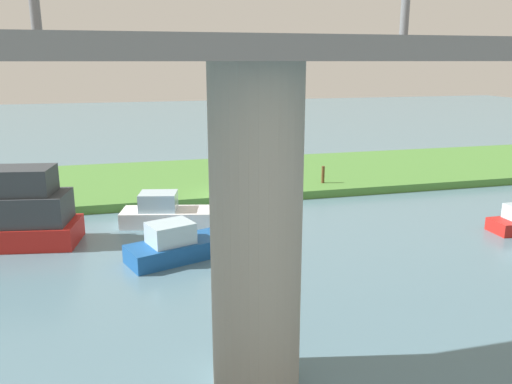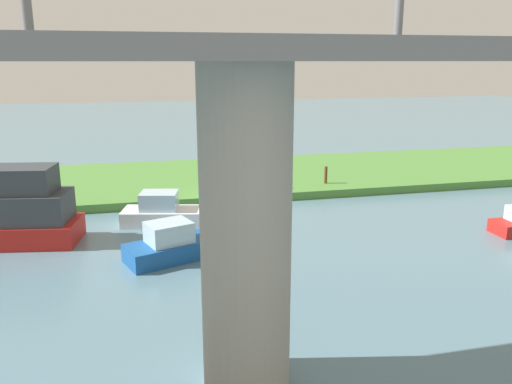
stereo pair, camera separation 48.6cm
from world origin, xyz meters
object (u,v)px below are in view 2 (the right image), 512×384
at_px(person_on_bank, 267,177).
at_px(houseboat_blue, 180,244).
at_px(mooring_post, 326,175).
at_px(pontoon_yellow, 170,213).
at_px(bridge_pylon, 246,235).

distance_m(person_on_bank, houseboat_blue, 10.92).
relative_size(person_on_bank, mooring_post, 1.27).
bearing_deg(pontoon_yellow, bridge_pylon, 93.91).
height_order(bridge_pylon, person_on_bank, bridge_pylon).
bearing_deg(houseboat_blue, mooring_post, -137.16).
xyz_separation_m(person_on_bank, houseboat_blue, (6.18, 8.98, -0.61)).
relative_size(bridge_pylon, houseboat_blue, 1.56).
bearing_deg(bridge_pylon, pontoon_yellow, -86.09).
bearing_deg(person_on_bank, houseboat_blue, 55.45).
xyz_separation_m(person_on_bank, mooring_post, (-4.01, -0.47, -0.15)).
bearing_deg(houseboat_blue, person_on_bank, -124.55).
bearing_deg(pontoon_yellow, houseboat_blue, 91.33).
distance_m(bridge_pylon, pontoon_yellow, 14.51).
bearing_deg(person_on_bank, pontoon_yellow, 34.05).
xyz_separation_m(pontoon_yellow, houseboat_blue, (-0.11, 4.73, -0.02)).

